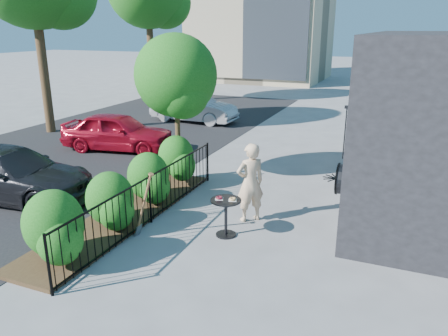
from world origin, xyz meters
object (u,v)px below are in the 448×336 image
at_px(car_red, 118,132).
at_px(car_darkgrey, 10,174).
at_px(patio_tree, 177,81).
at_px(woman, 250,183).
at_px(car_silver, 194,108).
at_px(shovel, 143,208).
at_px(cafe_table, 226,211).

distance_m(car_red, car_darkgrey, 4.83).
relative_size(patio_tree, woman, 2.22).
height_order(patio_tree, car_silver, patio_tree).
bearing_deg(car_silver, car_red, 178.38).
distance_m(car_red, car_silver, 5.32).
relative_size(car_red, car_darkgrey, 0.87).
distance_m(shovel, car_red, 7.02).
height_order(cafe_table, woman, woman).
distance_m(woman, car_red, 7.27).
relative_size(cafe_table, car_red, 0.22).
distance_m(cafe_table, woman, 0.99).
bearing_deg(woman, car_silver, -101.22).
bearing_deg(cafe_table, car_silver, 119.61).
bearing_deg(car_red, cafe_table, -137.93).
distance_m(patio_tree, car_red, 4.55).
distance_m(woman, car_silver, 10.83).
bearing_deg(car_red, patio_tree, -129.47).
relative_size(car_red, car_silver, 0.98).
xyz_separation_m(patio_tree, cafe_table, (2.50, -2.70, -2.21)).
bearing_deg(woman, shovel, -0.99).
relative_size(cafe_table, shovel, 0.59).
height_order(woman, car_darkgrey, woman).
bearing_deg(car_silver, patio_tree, -154.56).
distance_m(cafe_table, car_silver, 11.50).
xyz_separation_m(woman, shovel, (-1.72, -1.61, -0.25)).
distance_m(shovel, car_darkgrey, 4.29).
xyz_separation_m(shovel, car_darkgrey, (-4.25, 0.57, 0.01)).
bearing_deg(patio_tree, shovel, -73.99).
relative_size(shovel, car_darkgrey, 0.33).
relative_size(shovel, car_silver, 0.37).
bearing_deg(car_red, car_silver, -13.43).
bearing_deg(shovel, car_red, 129.74).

